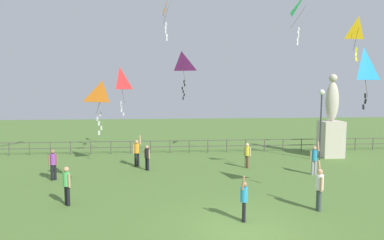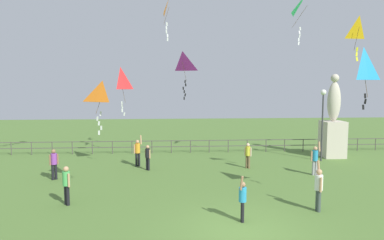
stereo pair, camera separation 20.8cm
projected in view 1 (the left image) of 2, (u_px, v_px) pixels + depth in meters
ground_plane at (242, 229)px, 12.54m from camera, size 80.00×80.00×0.00m
statue_monument at (331, 128)px, 24.77m from camera, size 1.46×1.46×5.76m
lamppost at (321, 110)px, 23.31m from camera, size 0.36×0.36×4.72m
person_0 at (244, 198)px, 13.12m from camera, size 0.30×0.45×1.77m
person_1 at (319, 186)px, 14.22m from camera, size 0.32×0.52×2.02m
person_2 at (314, 158)px, 19.90m from camera, size 0.49×0.30×1.90m
person_3 at (147, 156)px, 20.92m from camera, size 0.34×0.35×1.49m
person_4 at (247, 154)px, 21.48m from camera, size 0.38×0.33×1.53m
person_5 at (53, 163)px, 18.78m from camera, size 0.42×0.33×1.64m
person_6 at (67, 183)px, 14.84m from camera, size 0.37×0.39×1.66m
person_7 at (137, 151)px, 21.93m from camera, size 0.52×0.30×1.93m
kite_0 at (103, 94)px, 16.48m from camera, size 1.23×1.02×2.46m
kite_1 at (120, 81)px, 20.85m from camera, size 1.00×1.25×2.75m
kite_2 at (182, 63)px, 22.95m from camera, size 1.35×1.18×3.07m
kite_3 at (306, 7)px, 21.13m from camera, size 1.39×1.23×2.96m
kite_4 at (358, 29)px, 16.35m from camera, size 0.73×0.54×2.04m
kite_5 at (168, 8)px, 20.67m from camera, size 0.50×0.93×2.46m
kite_7 at (363, 66)px, 14.13m from camera, size 0.83×0.59×2.45m
waterfront_railing at (197, 144)px, 26.34m from camera, size 36.02×0.06×0.95m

